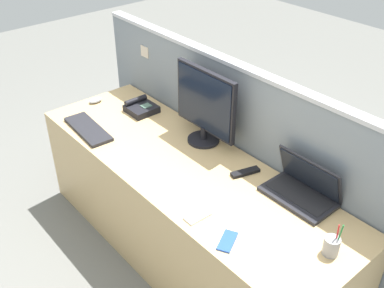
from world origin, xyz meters
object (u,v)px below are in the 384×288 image
object	(u,v)px
tv_remote	(245,172)
cell_phone_blue_case	(227,241)
pen_cup	(331,246)
desktop_monitor	(205,105)
desk_phone	(141,108)
keyboard_main	(88,129)
laptop	(303,187)
computer_mouse_right_hand	(96,100)
cell_phone_white_slab	(197,216)

from	to	relation	value
tv_remote	cell_phone_blue_case	bearing A→B (deg)	-37.93
pen_cup	cell_phone_blue_case	distance (m)	0.47
desktop_monitor	desk_phone	distance (m)	0.61
keyboard_main	tv_remote	size ratio (longest dim) A/B	2.50
laptop	desk_phone	size ratio (longest dim) A/B	1.99
desk_phone	tv_remote	world-z (taller)	desk_phone
pen_cup	tv_remote	size ratio (longest dim) A/B	1.03
desk_phone	cell_phone_blue_case	xyz separation A→B (m)	(1.29, -0.42, -0.02)
computer_mouse_right_hand	tv_remote	bearing A→B (deg)	8.25
computer_mouse_right_hand	tv_remote	xyz separation A→B (m)	(1.30, 0.20, -0.01)
keyboard_main	computer_mouse_right_hand	distance (m)	0.39
keyboard_main	tv_remote	distance (m)	1.08
tv_remote	cell_phone_white_slab	bearing A→B (deg)	-61.04
desktop_monitor	tv_remote	bearing A→B (deg)	-8.20
pen_cup	cell_phone_blue_case	bearing A→B (deg)	-139.50
desktop_monitor	desk_phone	bearing A→B (deg)	-171.41
laptop	cell_phone_white_slab	xyz separation A→B (m)	(-0.23, -0.53, -0.05)
desktop_monitor	computer_mouse_right_hand	bearing A→B (deg)	-163.84
pen_cup	cell_phone_white_slab	distance (m)	0.65
cell_phone_white_slab	tv_remote	xyz separation A→B (m)	(-0.09, 0.44, 0.01)
cell_phone_white_slab	keyboard_main	bearing A→B (deg)	-178.36
desk_phone	cell_phone_blue_case	world-z (taller)	desk_phone
computer_mouse_right_hand	cell_phone_blue_case	distance (m)	1.63
desk_phone	cell_phone_white_slab	distance (m)	1.15
cell_phone_white_slab	laptop	bearing A→B (deg)	67.82
desktop_monitor	desk_phone	xyz separation A→B (m)	(-0.57, -0.09, -0.22)
desk_phone	tv_remote	xyz separation A→B (m)	(0.98, 0.03, -0.02)
desktop_monitor	desk_phone	size ratio (longest dim) A/B	2.55
computer_mouse_right_hand	cell_phone_white_slab	bearing A→B (deg)	-10.30
keyboard_main	cell_phone_white_slab	size ratio (longest dim) A/B	3.27
desk_phone	tv_remote	distance (m)	0.98
desktop_monitor	cell_phone_white_slab	xyz separation A→B (m)	(0.50, -0.50, -0.25)
desk_phone	computer_mouse_right_hand	size ratio (longest dim) A/B	1.90
laptop	pen_cup	bearing A→B (deg)	-34.18
pen_cup	tv_remote	distance (m)	0.68
cell_phone_white_slab	tv_remote	bearing A→B (deg)	103.99
pen_cup	cell_phone_white_slab	xyz separation A→B (m)	(-0.57, -0.30, -0.04)
desk_phone	cell_phone_blue_case	size ratio (longest dim) A/B	1.38
computer_mouse_right_hand	laptop	bearing A→B (deg)	9.47
laptop	desktop_monitor	bearing A→B (deg)	-177.92
cell_phone_blue_case	cell_phone_white_slab	bearing A→B (deg)	151.15
computer_mouse_right_hand	cell_phone_white_slab	world-z (taller)	computer_mouse_right_hand
pen_cup	keyboard_main	bearing A→B (deg)	-169.97
keyboard_main	pen_cup	world-z (taller)	pen_cup
keyboard_main	computer_mouse_right_hand	size ratio (longest dim) A/B	4.25
cell_phone_white_slab	pen_cup	bearing A→B (deg)	29.18
desk_phone	cell_phone_white_slab	bearing A→B (deg)	-21.13
desk_phone	desktop_monitor	bearing A→B (deg)	8.59
laptop	cell_phone_white_slab	distance (m)	0.58
keyboard_main	tv_remote	bearing A→B (deg)	27.84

